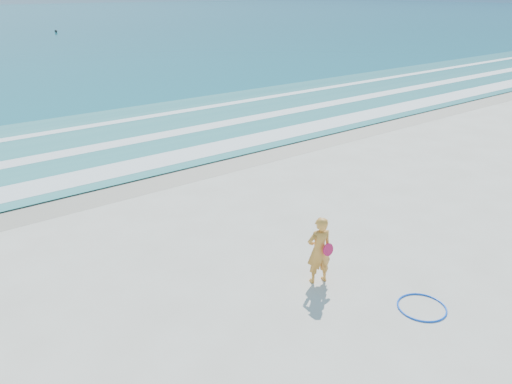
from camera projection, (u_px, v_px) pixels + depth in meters
ground at (351, 311)px, 9.65m from camera, size 400.00×400.00×0.00m
wet_sand at (144, 180)px, 16.23m from camera, size 400.00×2.40×0.00m
shallow at (88, 143)px, 19.87m from camera, size 400.00×10.00×0.01m
foam_near at (127, 168)px, 17.16m from camera, size 400.00×1.40×0.01m
foam_mid at (95, 148)px, 19.28m from camera, size 400.00×0.90×0.01m
foam_far at (67, 130)px, 21.69m from camera, size 400.00×0.60×0.01m
hoop at (422, 307)px, 9.73m from camera, size 1.14×1.14×0.03m
buoy at (56, 31)px, 68.04m from camera, size 0.36×0.36×0.36m
woman at (319, 250)px, 10.35m from camera, size 0.63×0.50×1.50m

